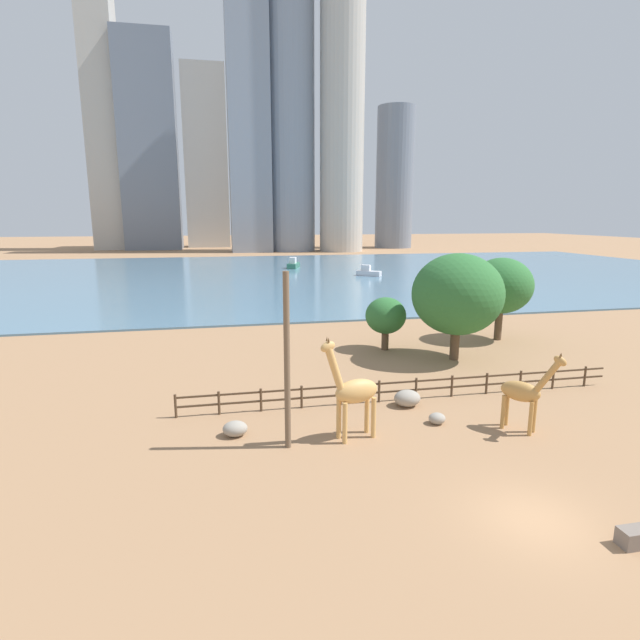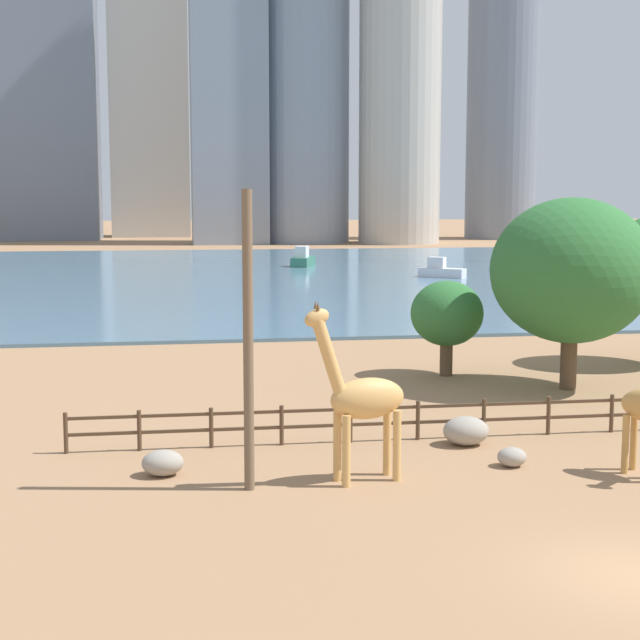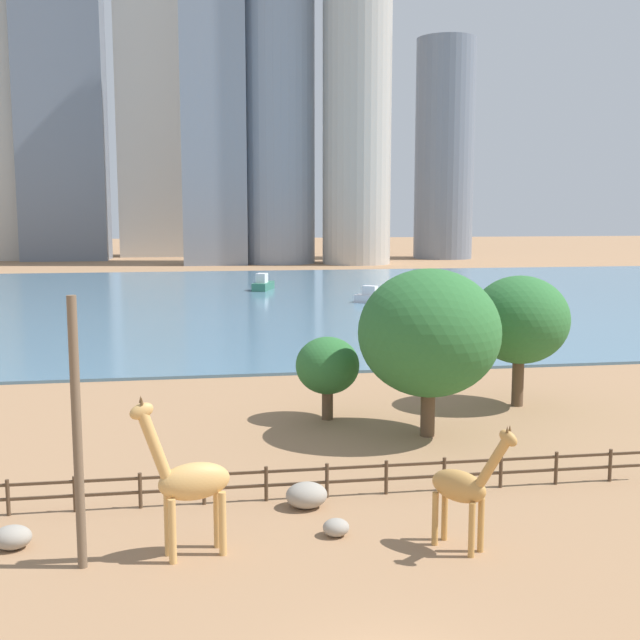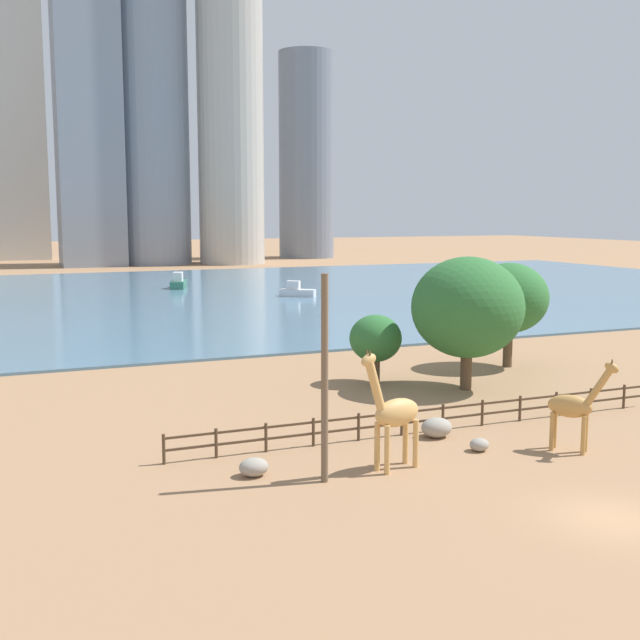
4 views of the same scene
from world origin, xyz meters
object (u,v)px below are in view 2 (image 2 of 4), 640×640
(boulder_near_fence, at_px, (512,457))
(boat_ferry, at_px, (303,259))
(tree_right_tall, at_px, (571,271))
(boulder_by_pole, at_px, (466,431))
(utility_pole, at_px, (248,342))
(tree_center_broad, at_px, (447,314))
(boulder_small, at_px, (163,463))
(giraffe_tall, at_px, (362,398))
(boat_sailboat, at_px, (441,270))

(boulder_near_fence, distance_m, boat_ferry, 78.62)
(tree_right_tall, bearing_deg, boulder_by_pole, -130.26)
(boulder_by_pole, relative_size, boat_ferry, 0.28)
(utility_pole, distance_m, tree_center_broad, 18.60)
(boulder_near_fence, relative_size, tree_right_tall, 0.11)
(tree_center_broad, distance_m, boat_ferry, 64.04)
(boulder_by_pole, bearing_deg, boulder_small, -168.27)
(boat_ferry, bearing_deg, boulder_near_fence, -163.84)
(giraffe_tall, relative_size, tree_right_tall, 0.65)
(boulder_small, relative_size, boat_sailboat, 0.27)
(boat_sailboat, bearing_deg, utility_pole, -75.53)
(boulder_by_pole, bearing_deg, utility_pole, -153.08)
(utility_pole, bearing_deg, boat_ferry, 81.13)
(utility_pole, distance_m, boat_ferry, 80.58)
(utility_pole, relative_size, boat_sailboat, 1.84)
(utility_pole, height_order, boulder_small, utility_pole)
(giraffe_tall, distance_m, utility_pole, 3.62)
(boulder_by_pole, relative_size, tree_right_tall, 0.19)
(giraffe_tall, relative_size, boulder_small, 4.29)
(utility_pole, relative_size, tree_center_broad, 1.93)
(boulder_by_pole, height_order, boat_ferry, boat_ferry)
(tree_center_broad, distance_m, tree_right_tall, 5.97)
(giraffe_tall, relative_size, boat_ferry, 0.97)
(giraffe_tall, distance_m, tree_center_broad, 16.78)
(boat_sailboat, bearing_deg, giraffe_tall, -73.03)
(boulder_near_fence, bearing_deg, boat_ferry, 86.70)
(boulder_by_pole, bearing_deg, boat_ferry, 86.14)
(boulder_by_pole, bearing_deg, tree_right_tall, 49.74)
(boulder_near_fence, relative_size, boulder_small, 0.73)
(boulder_small, distance_m, tree_right_tall, 19.96)
(boulder_small, bearing_deg, utility_pole, -35.81)
(boulder_by_pole, xyz_separation_m, boulder_small, (-9.65, -2.00, -0.09))
(boulder_near_fence, height_order, boat_ferry, boat_ferry)
(tree_center_broad, xyz_separation_m, tree_right_tall, (4.15, -3.71, 2.15))
(boulder_by_pole, bearing_deg, giraffe_tall, -140.23)
(boat_sailboat, bearing_deg, boulder_by_pole, -70.37)
(giraffe_tall, relative_size, utility_pole, 0.63)
(tree_center_broad, relative_size, tree_right_tall, 0.54)
(utility_pole, distance_m, boat_sailboat, 67.56)
(boulder_small, height_order, tree_center_broad, tree_center_broad)
(tree_right_tall, relative_size, boat_ferry, 1.49)
(tree_center_broad, height_order, tree_right_tall, tree_right_tall)
(tree_right_tall, bearing_deg, boulder_near_fence, -120.33)
(tree_right_tall, bearing_deg, boat_sailboat, 79.94)
(boulder_small, height_order, tree_right_tall, tree_right_tall)
(giraffe_tall, relative_size, boulder_by_pole, 3.46)
(boulder_near_fence, bearing_deg, utility_pole, -172.30)
(tree_right_tall, bearing_deg, giraffe_tall, -133.58)
(giraffe_tall, distance_m, boat_ferry, 79.82)
(boulder_small, xyz_separation_m, boat_sailboat, (25.69, 61.62, 0.47))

